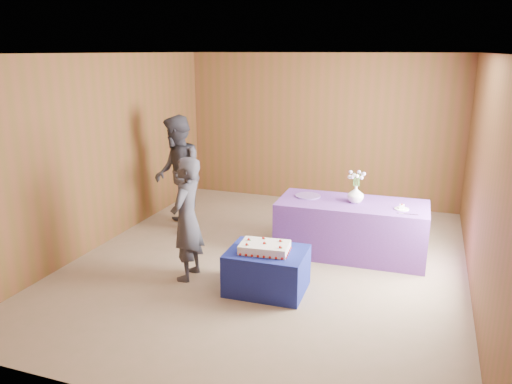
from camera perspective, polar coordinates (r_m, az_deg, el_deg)
The scene contains 13 objects.
ground at distance 6.77m, azimuth 1.53°, elevation -7.93°, with size 6.00×6.00×0.00m, color gray.
room_shell at distance 6.27m, azimuth 1.65°, elevation 7.34°, with size 5.04×6.04×2.72m.
cake_table at distance 5.91m, azimuth 1.25°, elevation -8.95°, with size 0.90×0.70×0.50m, color navy.
serving_table at distance 7.00m, azimuth 10.83°, elevation -4.10°, with size 2.00×0.90×0.75m, color #663696.
sheet_cake at distance 5.77m, azimuth 0.99°, elevation -6.35°, with size 0.61×0.45×0.13m.
vase at distance 6.86m, azimuth 11.32°, elevation -0.25°, with size 0.22×0.22×0.23m, color white.
flower_spray at distance 6.79m, azimuth 11.44°, elevation 1.92°, with size 0.23×0.24×0.18m.
platter at distance 7.05m, azimuth 5.96°, elevation -0.45°, with size 0.35×0.35×0.02m, color #6D4E9C.
plate at distance 6.73m, azimuth 16.31°, elevation -1.87°, with size 0.19×0.19×0.01m, color silver.
cake_slice at distance 6.72m, azimuth 16.34°, elevation -1.59°, with size 0.06×0.06×0.07m.
knife at distance 6.55m, azimuth 16.94°, elevation -2.43°, with size 0.26×0.02×0.00m, color #B3B3B8.
guest_left at distance 6.10m, azimuth -7.91°, elevation -3.09°, with size 0.56×0.37×1.53m, color #35353E.
guest_right at distance 7.77m, azimuth -8.95°, elevation 2.04°, with size 0.88×0.68×1.80m, color #35343E.
Camera 1 is at (1.89, -5.90, 2.73)m, focal length 35.00 mm.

